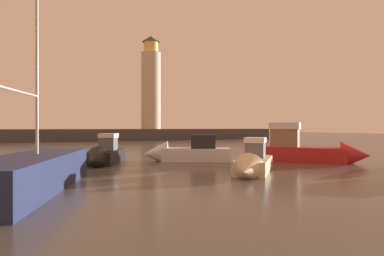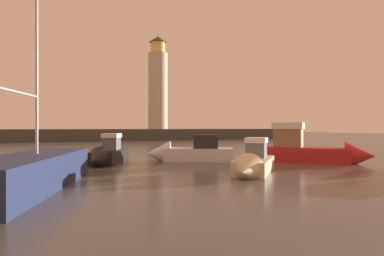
{
  "view_description": "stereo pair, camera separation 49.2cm",
  "coord_description": "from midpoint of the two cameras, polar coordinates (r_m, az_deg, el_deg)",
  "views": [
    {
      "loc": [
        -6.12,
        -0.86,
        2.46
      ],
      "look_at": [
        -0.01,
        14.46,
        2.42
      ],
      "focal_mm": 29.3,
      "sensor_mm": 36.0,
      "label": 1
    },
    {
      "loc": [
        -5.66,
        -1.04,
        2.46
      ],
      "look_at": [
        -0.01,
        14.46,
        2.42
      ],
      "focal_mm": 29.3,
      "sensor_mm": 36.0,
      "label": 2
    }
  ],
  "objects": [
    {
      "name": "ground_plane",
      "position": [
        30.94,
        -9.02,
        -4.44
      ],
      "size": [
        220.0,
        220.0,
        0.0
      ],
      "primitive_type": "plane",
      "color": "#4C4742"
    },
    {
      "name": "breakwater",
      "position": [
        59.91,
        -14.38,
        -1.22
      ],
      "size": [
        69.22,
        5.24,
        2.13
      ],
      "primitive_type": "cube",
      "color": "#423F3D",
      "rests_on": "ground_plane"
    },
    {
      "name": "lighthouse",
      "position": [
        61.98,
        -6.0,
        7.77
      ],
      "size": [
        3.74,
        3.74,
        18.11
      ],
      "color": "beige",
      "rests_on": "breakwater"
    },
    {
      "name": "motorboat_0",
      "position": [
        21.84,
        -14.71,
        -4.79
      ],
      "size": [
        3.61,
        6.01,
        2.34
      ],
      "color": "black",
      "rests_on": "ground_plane"
    },
    {
      "name": "motorboat_1",
      "position": [
        23.79,
        22.08,
        -3.82
      ],
      "size": [
        6.63,
        6.78,
        3.2
      ],
      "color": "#B21E1E",
      "rests_on": "ground_plane"
    },
    {
      "name": "motorboat_2",
      "position": [
        22.95,
        -0.54,
        -4.45
      ],
      "size": [
        6.6,
        4.1,
        2.35
      ],
      "color": "silver",
      "rests_on": "ground_plane"
    },
    {
      "name": "motorboat_5",
      "position": [
        16.91,
        11.75,
        -6.44
      ],
      "size": [
        4.93,
        5.41,
        2.25
      ],
      "color": "beige",
      "rests_on": "ground_plane"
    },
    {
      "name": "sailboat_moored",
      "position": [
        13.73,
        -26.8,
        -7.12
      ],
      "size": [
        4.62,
        8.98,
        14.53
      ],
      "color": "#1E284C",
      "rests_on": "ground_plane"
    }
  ]
}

